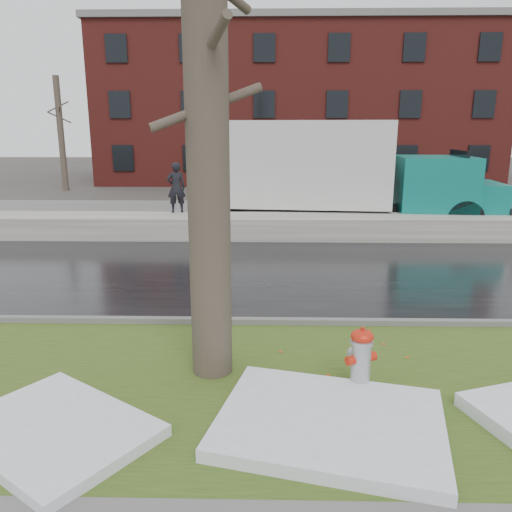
{
  "coord_description": "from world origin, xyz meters",
  "views": [
    {
      "loc": [
        -0.01,
        -7.54,
        3.47
      ],
      "look_at": [
        -0.22,
        2.26,
        1.0
      ],
      "focal_mm": 35.0,
      "sensor_mm": 36.0,
      "label": 1
    }
  ],
  "objects_px": {
    "tree": "(207,113)",
    "box_truck": "(338,172)",
    "fire_hydrant": "(361,357)",
    "worker": "(176,188)"
  },
  "relations": [
    {
      "from": "worker",
      "to": "box_truck",
      "type": "bearing_deg",
      "value": 179.25
    },
    {
      "from": "fire_hydrant",
      "to": "tree",
      "type": "relative_size",
      "value": 0.13
    },
    {
      "from": "fire_hydrant",
      "to": "worker",
      "type": "xyz_separation_m",
      "value": [
        -4.34,
        10.68,
        1.07
      ]
    },
    {
      "from": "tree",
      "to": "box_truck",
      "type": "height_order",
      "value": "tree"
    },
    {
      "from": "tree",
      "to": "worker",
      "type": "bearing_deg",
      "value": 102.7
    },
    {
      "from": "box_truck",
      "to": "worker",
      "type": "bearing_deg",
      "value": -161.46
    },
    {
      "from": "box_truck",
      "to": "worker",
      "type": "distance_m",
      "value": 5.81
    },
    {
      "from": "tree",
      "to": "box_truck",
      "type": "relative_size",
      "value": 0.63
    },
    {
      "from": "tree",
      "to": "box_truck",
      "type": "xyz_separation_m",
      "value": [
        3.36,
        11.48,
        -1.67
      ]
    },
    {
      "from": "tree",
      "to": "worker",
      "type": "distance_m",
      "value": 10.6
    }
  ]
}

